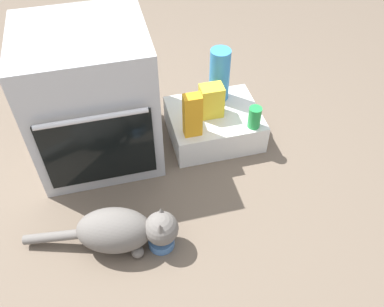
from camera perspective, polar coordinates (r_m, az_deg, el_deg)
name	(u,v)px	position (r m, az deg, el deg)	size (l,w,h in m)	color
ground	(111,204)	(2.04, -11.34, -6.89)	(8.00, 8.00, 0.00)	#6B5B4C
oven	(91,99)	(2.06, -13.93, 7.49)	(0.59, 0.59, 0.72)	#B7BABF
pantry_cabinet	(214,124)	(2.27, 3.08, 4.14)	(0.49, 0.40, 0.17)	white
food_bowl	(161,241)	(1.86, -4.31, -12.12)	(0.12, 0.12, 0.07)	#4C7AB7
cat	(123,230)	(1.80, -9.69, -10.54)	(0.68, 0.27, 0.22)	slate
soda_can	(255,117)	(2.11, 8.76, 5.03)	(0.07, 0.07, 0.12)	green
juice_carton	(192,115)	(2.01, 0.07, 5.39)	(0.09, 0.06, 0.24)	orange
water_bottle	(220,75)	(2.23, 3.88, 10.96)	(0.11, 0.11, 0.30)	#388CD1
snack_bag	(211,101)	(2.15, 2.74, 7.39)	(0.12, 0.09, 0.18)	yellow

